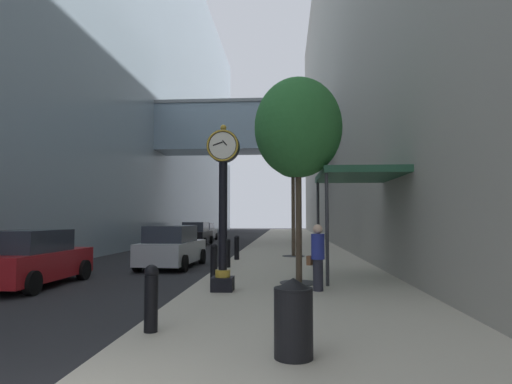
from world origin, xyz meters
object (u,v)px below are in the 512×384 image
trash_bin (293,317)px  car_red_mid (32,259)px  pedestrian_walking (318,256)px  car_black_trailing (196,234)px  bollard_fourth (227,252)px  bollard_third (214,260)px  street_tree_near (298,128)px  car_silver_far (172,247)px  bollard_nearest (151,297)px  car_white_near (203,232)px  street_tree_mid_near (293,150)px  bollard_fifth (237,247)px  street_clock (223,199)px

trash_bin → car_red_mid: bearing=140.2°
pedestrian_walking → car_black_trailing: 21.03m
bollard_fourth → pedestrian_walking: (3.01, -5.01, 0.32)m
bollard_third → car_red_mid: (-5.18, -1.02, 0.09)m
street_tree_near → car_silver_far: 7.85m
bollard_third → car_red_mid: car_red_mid is taller
bollard_fourth → car_black_trailing: 15.32m
bollard_fourth → trash_bin: 10.54m
bollard_nearest → car_white_near: (-5.17, 30.78, 0.07)m
bollard_nearest → street_tree_mid_near: 15.04m
car_red_mid → street_tree_near: bearing=2.5°
bollard_nearest → car_white_near: car_white_near is taller
car_white_near → car_silver_far: car_silver_far is taller
bollard_fourth → bollard_nearest: bearing=-90.0°
pedestrian_walking → car_red_mid: size_ratio=0.41×
bollard_third → car_red_mid: size_ratio=0.26×
bollard_fifth → trash_bin: (2.30, -13.34, -0.03)m
bollard_nearest → bollard_third: (0.00, 6.10, 0.00)m
trash_bin → pedestrian_walking: (0.71, 5.28, 0.35)m
bollard_nearest → car_silver_far: size_ratio=0.25×
street_tree_near → car_white_near: 26.79m
street_tree_near → car_black_trailing: size_ratio=1.34×
bollard_third → trash_bin: bearing=-72.4°
street_clock → car_white_near: 27.48m
bollard_fourth → trash_bin: bearing=-77.4°
pedestrian_walking → car_black_trailing: pedestrian_walking is taller
street_tree_mid_near → car_black_trailing: bearing=125.1°
bollard_third → street_tree_near: street_tree_near is taller
bollard_third → trash_bin: bollard_third is taller
bollard_nearest → pedestrian_walking: pedestrian_walking is taller
street_clock → car_red_mid: 6.11m
pedestrian_walking → car_silver_far: size_ratio=0.39×
car_white_near → street_clock: bearing=-77.9°
bollard_fifth → car_silver_far: bearing=-139.8°
car_red_mid → bollard_nearest: bearing=-44.5°
bollard_third → pedestrian_walking: bearing=-33.1°
street_clock → car_black_trailing: street_clock is taller
pedestrian_walking → car_white_near: bearing=107.1°
bollard_nearest → car_black_trailing: size_ratio=0.24×
bollard_fifth → bollard_third: bearing=-90.0°
trash_bin → car_red_mid: car_red_mid is taller
street_clock → bollard_third: (-0.59, 2.13, -1.78)m
street_clock → trash_bin: (1.71, -5.10, -1.81)m
street_tree_mid_near → car_black_trailing: (-6.88, 9.78, -4.54)m
street_tree_near → car_white_near: (-7.74, 25.36, -3.83)m
street_clock → street_tree_near: bearing=36.3°
street_tree_near → car_red_mid: street_tree_near is taller
car_black_trailing → car_red_mid: bearing=-92.6°
car_silver_far → car_black_trailing: (-1.90, 13.69, 0.01)m
street_tree_near → pedestrian_walking: (0.44, -1.28, -3.58)m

